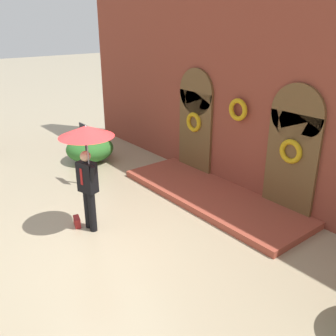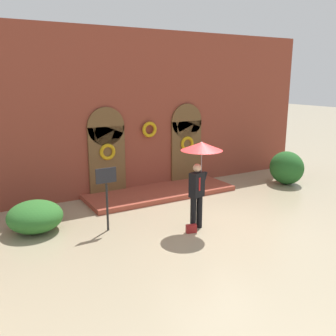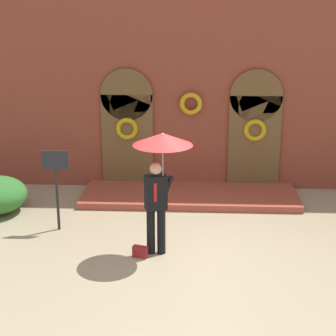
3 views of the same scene
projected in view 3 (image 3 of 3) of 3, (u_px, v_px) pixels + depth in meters
ground_plane at (187, 253)px, 10.78m from camera, size 80.00×80.00×0.00m
building_facade at (191, 83)px, 13.97m from camera, size 14.00×2.30×5.60m
person_with_umbrella at (161, 157)px, 10.21m from camera, size 1.10×1.10×2.36m
handbag at (140, 252)px, 10.56m from camera, size 0.30×0.19×0.22m
sign_post at (56, 177)px, 11.54m from camera, size 0.56×0.06×1.72m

